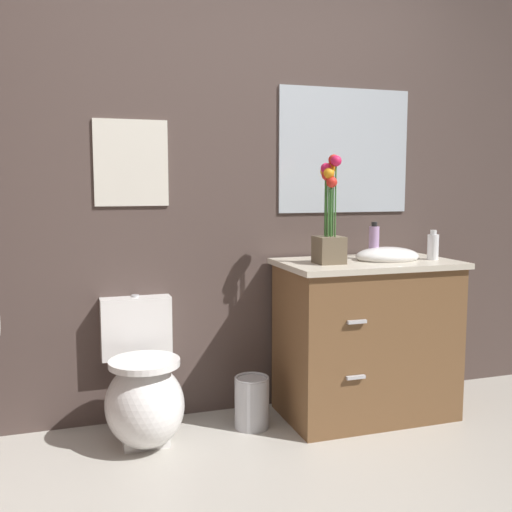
# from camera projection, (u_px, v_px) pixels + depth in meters

# --- Properties ---
(wall_back) EXTENTS (3.99, 0.05, 2.50)m
(wall_back) POSITION_uv_depth(u_px,v_px,m) (266.00, 186.00, 3.32)
(wall_back) COLOR #4C3D38
(wall_back) RESTS_ON ground_plane
(toilet) EXTENTS (0.38, 0.59, 0.69)m
(toilet) POSITION_uv_depth(u_px,v_px,m) (143.00, 393.00, 2.93)
(toilet) COLOR white
(toilet) RESTS_ON ground_plane
(vanity_cabinet) EXTENTS (0.94, 0.56, 1.03)m
(vanity_cabinet) POSITION_uv_depth(u_px,v_px,m) (366.00, 336.00, 3.26)
(vanity_cabinet) COLOR brown
(vanity_cabinet) RESTS_ON ground_plane
(flower_vase) EXTENTS (0.14, 0.14, 0.56)m
(flower_vase) POSITION_uv_depth(u_px,v_px,m) (329.00, 222.00, 3.07)
(flower_vase) COLOR brown
(flower_vase) RESTS_ON vanity_cabinet
(soap_bottle) EXTENTS (0.06, 0.06, 0.16)m
(soap_bottle) POSITION_uv_depth(u_px,v_px,m) (433.00, 246.00, 3.25)
(soap_bottle) COLOR white
(soap_bottle) RESTS_ON vanity_cabinet
(lotion_bottle) EXTENTS (0.06, 0.06, 0.20)m
(lotion_bottle) POSITION_uv_depth(u_px,v_px,m) (374.00, 242.00, 3.26)
(lotion_bottle) COLOR #B28CBF
(lotion_bottle) RESTS_ON vanity_cabinet
(trash_bin) EXTENTS (0.18, 0.18, 0.27)m
(trash_bin) POSITION_uv_depth(u_px,v_px,m) (252.00, 402.00, 3.11)
(trash_bin) COLOR #B7B7BC
(trash_bin) RESTS_ON ground_plane
(wall_poster) EXTENTS (0.38, 0.01, 0.44)m
(wall_poster) POSITION_uv_depth(u_px,v_px,m) (131.00, 163.00, 3.05)
(wall_poster) COLOR silver
(wall_mirror) EXTENTS (0.80, 0.01, 0.70)m
(wall_mirror) POSITION_uv_depth(u_px,v_px,m) (345.00, 151.00, 3.41)
(wall_mirror) COLOR #B2BCC6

